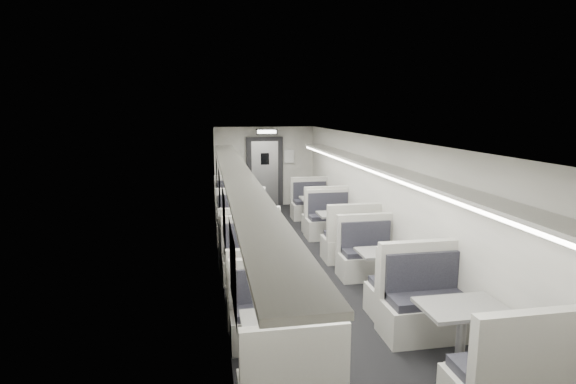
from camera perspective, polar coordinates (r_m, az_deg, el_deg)
name	(u,v)px	position (r m, az deg, el deg)	size (l,w,h in m)	color
room	(308,209)	(7.81, 2.60, -2.18)	(3.24, 12.24, 2.64)	black
booth_left_a	(237,211)	(11.32, -6.44, -2.47)	(1.08, 2.18, 1.17)	#B5B5AA
booth_left_b	(245,235)	(9.15, -5.48, -5.48)	(1.11, 2.24, 1.20)	#B5B5AA
booth_left_c	(257,275)	(7.10, -3.96, -10.49)	(1.02, 2.07, 1.11)	#B5B5AA
booth_left_d	(279,346)	(5.18, -1.19, -19.01)	(0.98, 1.99, 1.06)	#B5B5AA
booth_right_a	(317,211)	(11.40, 3.73, -2.44)	(1.02, 2.07, 1.10)	#B5B5AA
booth_right_b	(339,230)	(9.61, 6.48, -4.82)	(1.07, 2.17, 1.16)	#B5B5AA
booth_right_c	(384,272)	(7.39, 12.07, -9.90)	(1.01, 2.04, 1.09)	#B5B5AA
booth_right_d	(461,338)	(5.57, 21.09, -16.94)	(1.12, 2.28, 1.22)	#B5B5AA
passenger	(247,201)	(10.75, -5.18, -1.14)	(0.55, 0.36, 1.51)	black
window_a	(217,175)	(10.94, -9.03, 2.14)	(0.02, 1.18, 0.84)	black
window_b	(220,191)	(8.77, -8.68, 0.11)	(0.02, 1.18, 0.84)	black
window_c	(224,218)	(6.62, -8.11, -3.25)	(0.02, 1.18, 0.84)	black
window_d	(233,270)	(4.51, -6.99, -9.78)	(0.02, 1.18, 0.84)	black
luggage_rack_left	(237,172)	(7.21, -6.51, 2.50)	(0.46, 10.40, 0.09)	#B5B5AA
luggage_rack_right	(384,169)	(7.78, 12.12, 2.91)	(0.46, 10.40, 0.09)	#B5B5AA
vestibule_door	(265,172)	(13.60, -2.96, 2.53)	(1.10, 0.13, 2.10)	black
exit_sign	(267,132)	(13.00, -2.74, 7.66)	(0.62, 0.12, 0.16)	black
wall_notice	(289,157)	(13.65, 0.16, 4.52)	(0.32, 0.02, 0.40)	silver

